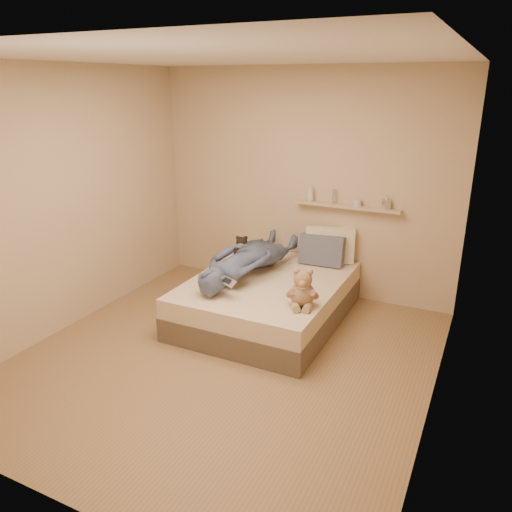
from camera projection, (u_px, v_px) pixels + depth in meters
The scene contains 10 objects.
room at pixel (222, 223), 4.18m from camera, with size 3.80×3.80×3.80m.
bed at pixel (268, 299), 5.32m from camera, with size 1.50×1.90×0.45m.
game_console at pixel (228, 282), 4.75m from camera, with size 0.21×0.15×0.07m.
teddy_bear at pixel (302, 291), 4.57m from camera, with size 0.30×0.31×0.38m.
dark_plush at pixel (242, 250), 5.75m from camera, with size 0.20×0.20×0.31m.
pillow_cream at pixel (330, 245), 5.72m from camera, with size 0.55×0.16×0.40m, color beige.
pillow_grey at pixel (322, 250), 5.63m from camera, with size 0.50×0.14×0.34m, color slate.
person at pixel (247, 258), 5.32m from camera, with size 0.57×1.57×0.38m, color #4C5977.
wall_shelf at pixel (347, 206), 5.58m from camera, with size 1.20×0.12×0.03m, color tan.
shelf_bottles at pixel (343, 198), 5.57m from camera, with size 0.97×0.10×0.20m.
Camera 1 is at (2.04, -3.50, 2.41)m, focal length 35.00 mm.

